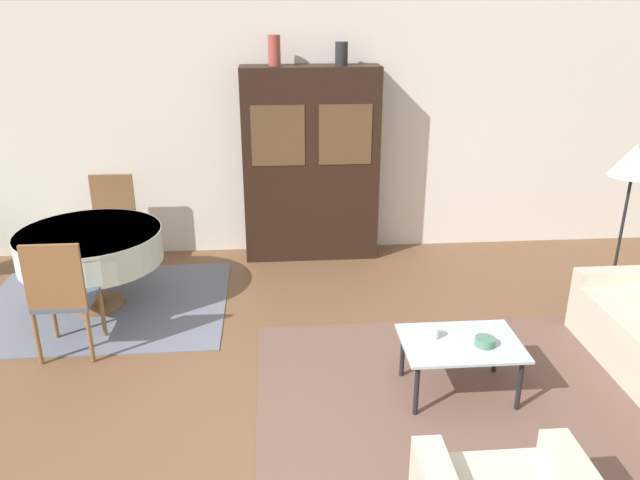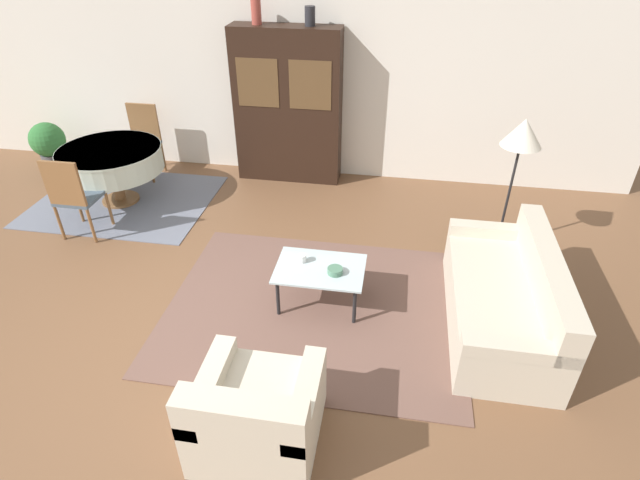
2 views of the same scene
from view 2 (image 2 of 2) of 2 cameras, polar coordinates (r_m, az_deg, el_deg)
name	(u,v)px [view 2 (image 2 of 2)]	position (r m, az deg, el deg)	size (l,w,h in m)	color
ground_plane	(186,334)	(4.86, -15.10, -10.35)	(14.00, 14.00, 0.00)	brown
wall_back	(273,78)	(7.24, -5.42, 17.92)	(10.00, 0.06, 2.70)	silver
area_rug	(315,307)	(4.97, -0.63, -7.70)	(2.87, 2.32, 0.01)	brown
dining_rug	(125,201)	(7.25, -21.37, 4.20)	(2.29, 1.81, 0.01)	slate
couch	(505,300)	(4.91, 20.40, -6.43)	(0.87, 1.87, 0.81)	beige
armchair	(256,415)	(3.77, -7.28, -19.20)	(0.86, 0.84, 0.78)	beige
coffee_table	(320,272)	(4.79, 0.00, -3.65)	(0.85, 0.60, 0.42)	black
display_cabinet	(288,107)	(7.05, -3.68, 14.94)	(1.45, 0.39, 2.08)	black
dining_table	(111,160)	(7.02, -22.77, 8.46)	(1.29, 1.29, 0.75)	brown
dining_chair_near	(73,194)	(6.39, -26.39, 4.75)	(0.44, 0.44, 1.01)	brown
dining_chair_far	(143,137)	(7.72, -19.61, 11.04)	(0.44, 0.44, 1.01)	brown
floor_lamp	(522,138)	(5.60, 22.08, 10.71)	(0.42, 0.42, 1.54)	black
cup	(302,258)	(4.82, -2.06, -2.09)	(0.08, 0.08, 0.08)	white
bowl	(335,271)	(4.68, 1.73, -3.53)	(0.14, 0.14, 0.06)	#4C7A60
vase_tall	(256,11)	(6.86, -7.31, 24.49)	(0.13, 0.13, 0.30)	#9E4238
vase_short	(310,16)	(6.71, -1.15, 24.22)	(0.13, 0.13, 0.23)	#232328
potted_plant	(48,143)	(8.53, -28.62, 9.69)	(0.50, 0.50, 0.71)	#4C4C51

